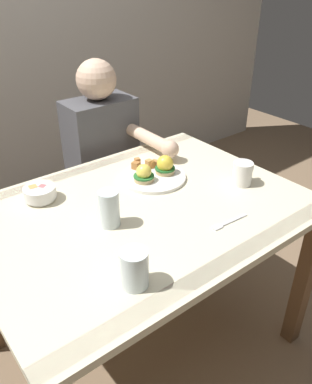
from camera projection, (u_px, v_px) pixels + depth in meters
ground_plane at (145, 341)px, 1.80m from camera, size 6.00×6.00×0.00m
dining_table at (142, 230)px, 1.48m from camera, size 1.20×0.90×0.74m
eggs_benedict_plate at (154, 173)px, 1.60m from camera, size 0.27×0.27×0.09m
fruit_bowl at (40, 193)px, 1.45m from camera, size 0.12×0.12×0.06m
coffee_mug at (243, 173)px, 1.55m from camera, size 0.11×0.08×0.09m
fork at (228, 223)px, 1.34m from camera, size 0.16×0.03×0.00m
water_glass_near at (109, 211)px, 1.30m from camera, size 0.07×0.07×0.13m
water_glass_far at (134, 271)px, 1.06m from camera, size 0.08×0.08×0.11m
diner_person at (106, 158)px, 1.99m from camera, size 0.34×0.54×1.14m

